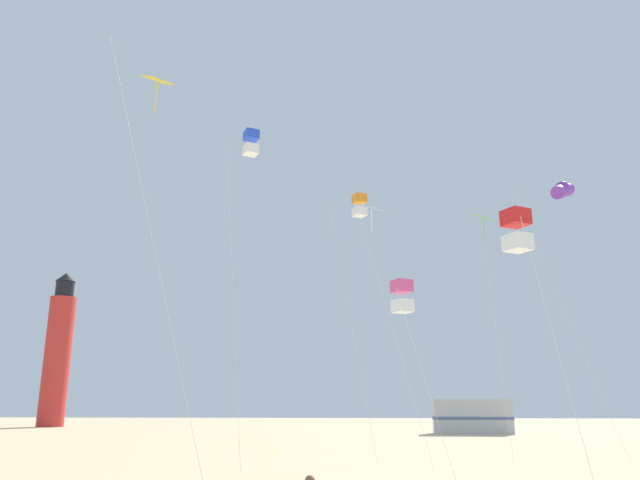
% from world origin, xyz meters
% --- Properties ---
extents(kite_box_scarlet, '(1.77, 1.77, 7.57)m').
position_xyz_m(kite_box_scarlet, '(4.57, 9.58, 6.99)').
color(kite_box_scarlet, silver).
rests_on(kite_box_scarlet, ground).
extents(kite_diamond_white, '(3.00, 2.80, 11.20)m').
position_xyz_m(kite_diamond_white, '(0.91, 19.52, 10.48)').
color(kite_diamond_white, silver).
rests_on(kite_diamond_white, ground).
extents(kite_diamond_lime, '(1.22, 1.22, 10.97)m').
position_xyz_m(kite_diamond_lime, '(5.99, 20.73, 10.28)').
color(kite_diamond_lime, silver).
rests_on(kite_diamond_lime, ground).
extents(kite_diamond_gold, '(3.08, 3.08, 13.12)m').
position_xyz_m(kite_diamond_gold, '(-6.22, 11.15, 12.24)').
color(kite_diamond_gold, silver).
rests_on(kite_diamond_gold, ground).
extents(kite_box_orange, '(2.17, 1.98, 12.82)m').
position_xyz_m(kite_box_orange, '(0.32, 23.12, 12.22)').
color(kite_box_orange, silver).
rests_on(kite_box_orange, ground).
extents(kite_box_rainbow, '(1.93, 1.93, 6.68)m').
position_xyz_m(kite_box_rainbow, '(1.78, 14.67, 6.10)').
color(kite_box_rainbow, silver).
rests_on(kite_box_rainbow, ground).
extents(kite_box_blue, '(1.49, 1.49, 14.42)m').
position_xyz_m(kite_box_blue, '(-4.50, 18.57, 13.80)').
color(kite_box_blue, silver).
rests_on(kite_box_blue, ground).
extents(kite_tube_violet, '(3.80, 4.08, 14.05)m').
position_xyz_m(kite_tube_violet, '(11.03, 24.67, 13.34)').
color(kite_tube_violet, silver).
rests_on(kite_tube_violet, ground).
extents(lighthouse_distant, '(2.80, 2.80, 16.80)m').
position_xyz_m(lighthouse_distant, '(-33.31, 59.29, 7.84)').
color(lighthouse_distant, red).
rests_on(lighthouse_distant, ground).
extents(rv_van_silver, '(6.54, 2.62, 2.80)m').
position_xyz_m(rv_van_silver, '(9.34, 47.29, 1.39)').
color(rv_van_silver, '#B7BABF').
rests_on(rv_van_silver, ground).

